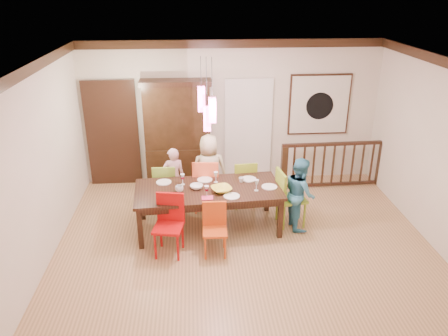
{
  "coord_description": "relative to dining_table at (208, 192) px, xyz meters",
  "views": [
    {
      "loc": [
        -0.76,
        -6.04,
        3.91
      ],
      "look_at": [
        -0.29,
        0.54,
        1.08
      ],
      "focal_mm": 35.0,
      "sensor_mm": 36.0,
      "label": 1
    }
  ],
  "objects": [
    {
      "name": "white_doorway",
      "position": [
        0.9,
        1.99,
        0.37
      ],
      "size": [
        0.97,
        0.05,
        2.22
      ],
      "primitive_type": "cube",
      "color": "silver",
      "rests_on": "wall_back"
    },
    {
      "name": "dining_table",
      "position": [
        0.0,
        0.0,
        0.0
      ],
      "size": [
        2.48,
        1.26,
        0.75
      ],
      "rotation": [
        0.0,
        0.0,
        0.07
      ],
      "color": "black",
      "rests_on": "floor"
    },
    {
      "name": "cup_right",
      "position": [
        0.57,
        0.2,
        0.12
      ],
      "size": [
        0.12,
        0.12,
        0.09
      ],
      "primitive_type": "imported",
      "rotation": [
        0.0,
        0.0,
        -0.31
      ],
      "color": "silver",
      "rests_on": "dining_table"
    },
    {
      "name": "chair_far_right",
      "position": [
        0.69,
        0.79,
        -0.15
      ],
      "size": [
        0.45,
        0.45,
        0.92
      ],
      "rotation": [
        0.0,
        0.0,
        3.23
      ],
      "color": "olive",
      "rests_on": "floor"
    },
    {
      "name": "cup_left",
      "position": [
        -0.47,
        -0.09,
        0.12
      ],
      "size": [
        0.17,
        0.17,
        0.1
      ],
      "primitive_type": "imported",
      "rotation": [
        0.0,
        0.0,
        0.33
      ],
      "color": "silver",
      "rests_on": "dining_table"
    },
    {
      "name": "chair_near_left",
      "position": [
        -0.64,
        -0.73,
        -0.13
      ],
      "size": [
        0.5,
        0.5,
        0.96
      ],
      "rotation": [
        0.0,
        0.0,
        -0.19
      ],
      "color": "#AF0A0B",
      "rests_on": "floor"
    },
    {
      "name": "serving_bowl",
      "position": [
        0.21,
        -0.13,
        0.11
      ],
      "size": [
        0.41,
        0.41,
        0.08
      ],
      "primitive_type": "imported",
      "rotation": [
        0.0,
        0.0,
        0.33
      ],
      "color": "yellow",
      "rests_on": "dining_table"
    },
    {
      "name": "wall_right",
      "position": [
        3.55,
        -0.48,
        0.77
      ],
      "size": [
        0.0,
        5.0,
        5.0
      ],
      "primitive_type": "plane",
      "rotation": [
        1.57,
        0.0,
        -1.57
      ],
      "color": "beige",
      "rests_on": "floor"
    },
    {
      "name": "china_hutch",
      "position": [
        -0.53,
        1.82,
        0.42
      ],
      "size": [
        1.38,
        0.46,
        2.18
      ],
      "color": "black",
      "rests_on": "floor"
    },
    {
      "name": "napkin",
      "position": [
        -0.03,
        -0.36,
        0.08
      ],
      "size": [
        0.18,
        0.14,
        0.01
      ],
      "primitive_type": "cube",
      "color": "#D83359",
      "rests_on": "dining_table"
    },
    {
      "name": "person_end_right",
      "position": [
        1.54,
        -0.04,
        -0.05
      ],
      "size": [
        0.53,
        0.65,
        1.25
      ],
      "primitive_type": "imported",
      "rotation": [
        0.0,
        0.0,
        1.66
      ],
      "color": "teal",
      "rests_on": "floor"
    },
    {
      "name": "panel_door",
      "position": [
        -1.85,
        1.97,
        0.37
      ],
      "size": [
        1.04,
        0.07,
        2.24
      ],
      "primitive_type": "cube",
      "color": "black",
      "rests_on": "wall_back"
    },
    {
      "name": "wine_glass_b",
      "position": [
        0.14,
        0.23,
        0.17
      ],
      "size": [
        0.08,
        0.08,
        0.19
      ],
      "primitive_type": null,
      "color": "silver",
      "rests_on": "dining_table"
    },
    {
      "name": "wall_left",
      "position": [
        -2.45,
        -0.48,
        0.77
      ],
      "size": [
        0.0,
        5.0,
        5.0
      ],
      "primitive_type": "plane",
      "rotation": [
        1.57,
        0.0,
        1.57
      ],
      "color": "beige",
      "rests_on": "floor"
    },
    {
      "name": "balustrade",
      "position": [
        2.59,
        1.47,
        -0.18
      ],
      "size": [
        2.16,
        0.15,
        0.96
      ],
      "rotation": [
        0.0,
        0.0,
        0.03
      ],
      "color": "black",
      "rests_on": "floor"
    },
    {
      "name": "chair_near_mid",
      "position": [
        0.07,
        -0.78,
        -0.21
      ],
      "size": [
        0.38,
        0.38,
        0.82
      ],
      "rotation": [
        0.0,
        0.0,
        -0.02
      ],
      "color": "#C64513",
      "rests_on": "floor"
    },
    {
      "name": "ceiling",
      "position": [
        0.55,
        -0.48,
        2.22
      ],
      "size": [
        6.0,
        6.0,
        0.0
      ],
      "primitive_type": "plane",
      "rotation": [
        3.14,
        0.0,
        0.0
      ],
      "color": "white",
      "rests_on": "wall_back"
    },
    {
      "name": "plate_far_left",
      "position": [
        -0.75,
        0.28,
        0.08
      ],
      "size": [
        0.26,
        0.26,
        0.01
      ],
      "primitive_type": "cylinder",
      "color": "white",
      "rests_on": "dining_table"
    },
    {
      "name": "plate_end_right",
      "position": [
        1.02,
        -0.03,
        0.08
      ],
      "size": [
        0.26,
        0.26,
        0.01
      ],
      "primitive_type": "cylinder",
      "color": "white",
      "rests_on": "dining_table"
    },
    {
      "name": "crown_molding",
      "position": [
        0.55,
        -0.48,
        2.14
      ],
      "size": [
        6.0,
        5.0,
        0.16
      ],
      "primitive_type": null,
      "color": "black",
      "rests_on": "wall_back"
    },
    {
      "name": "person_far_mid",
      "position": [
        0.05,
        0.9,
        0.01
      ],
      "size": [
        0.71,
        0.5,
        1.37
      ],
      "primitive_type": "imported",
      "rotation": [
        0.0,
        0.0,
        3.24
      ],
      "color": "beige",
      "rests_on": "floor"
    },
    {
      "name": "wine_glass_d",
      "position": [
        0.79,
        -0.14,
        0.17
      ],
      "size": [
        0.08,
        0.08,
        0.19
      ],
      "primitive_type": null,
      "color": "silver",
      "rests_on": "dining_table"
    },
    {
      "name": "plate_far_right",
      "position": [
        0.72,
        0.31,
        0.08
      ],
      "size": [
        0.26,
        0.26,
        0.01
      ],
      "primitive_type": "cylinder",
      "color": "white",
      "rests_on": "dining_table"
    },
    {
      "name": "floor",
      "position": [
        0.55,
        -0.48,
        -0.68
      ],
      "size": [
        6.0,
        6.0,
        0.0
      ],
      "primitive_type": "plane",
      "color": "#9A744A",
      "rests_on": "ground"
    },
    {
      "name": "wall_back",
      "position": [
        0.55,
        2.02,
        0.77
      ],
      "size": [
        6.0,
        0.0,
        6.0
      ],
      "primitive_type": "plane",
      "rotation": [
        1.57,
        0.0,
        0.0
      ],
      "color": "beige",
      "rests_on": "floor"
    },
    {
      "name": "chair_end_right",
      "position": [
        1.42,
        0.04,
        -0.1
      ],
      "size": [
        0.52,
        0.52,
        1.01
      ],
      "rotation": [
        0.0,
        0.0,
        1.71
      ],
      "color": "olive",
      "rests_on": "floor"
    },
    {
      "name": "chair_far_mid",
      "position": [
        -0.02,
        0.68,
        -0.09
      ],
      "size": [
        0.49,
        0.49,
        1.02
      ],
      "rotation": [
        0.0,
        0.0,
        3.08
      ],
      "color": "#F56335",
      "rests_on": "floor"
    },
    {
      "name": "wine_glass_c",
      "position": [
        -0.03,
        -0.3,
        0.17
      ],
      "size": [
        0.08,
        0.08,
        0.19
      ],
      "primitive_type": null,
      "color": "#590C19",
      "rests_on": "dining_table"
    },
    {
      "name": "plate_far_mid",
      "position": [
        -0.05,
        0.33,
        0.08
      ],
      "size": [
        0.26,
        0.26,
        0.01
      ],
      "primitive_type": "cylinder",
      "color": "white",
      "rests_on": "dining_table"
    },
    {
      "name": "painting",
      "position": [
        2.35,
        1.98,
        0.92
      ],
      "size": [
        1.25,
        0.06,
        1.25
      ],
      "color": "black",
      "rests_on": "wall_back"
    },
    {
      "name": "person_far_left",
      "position": [
        -0.61,
        0.86,
        -0.1
      ],
      "size": [
        0.47,
        0.35,
        1.16
      ],
      "primitive_type": "imported",
      "rotation": [
        0.0,
        0.0,
        3.33
      ],
      "color": "#F9BECB",
      "rests_on": "floor"
    },
    {
      "name": "plate_near_mid",
      "position": [
        0.36,
        -0.33,
        0.08
      ],
      "size": [
        0.26,
        0.26,
        0.01
      ],
      "primitive_type": "cylinder",
      "color": "white",
      "rests_on": "dining_table"
    },
    {
      "name": "pendant_cluster",
      "position": [
        0.0,
        -0.0,
        1.43
      ],
      "size": [
        0.27,
        0.21,
        1.14
      ],
      "color": "#FF4C9E",
      "rests_on": "ceiling"
    },
    {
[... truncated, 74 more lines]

